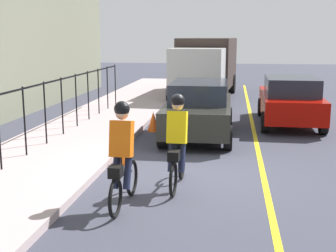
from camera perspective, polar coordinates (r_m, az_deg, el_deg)
The scene contains 11 objects.
ground_plane at distance 9.65m, azimuth 2.41°, elevation -6.00°, with size 80.00×80.00×0.00m, color #373845.
lane_line_centre at distance 9.64m, azimuth 11.98°, elevation -6.26°, with size 36.00×0.12×0.01m, color yellow.
sidewalk at distance 10.51m, azimuth -16.41°, elevation -4.59°, with size 40.00×3.20×0.15m, color #A79495.
iron_fence at distance 11.33m, azimuth -16.51°, elevation 2.62°, with size 15.17×0.04×1.60m.
cyclist_lead at distance 8.47m, azimuth 1.18°, elevation -2.07°, with size 1.71×0.37×1.83m.
cyclist_follow at distance 7.57m, azimuth -5.80°, elevation -3.74°, with size 1.71×0.37×1.83m.
patrol_sedan at distance 15.35m, azimuth 15.16°, elevation 3.24°, with size 4.43×1.98×1.58m.
parked_sedan_rear at distance 13.09m, azimuth 3.95°, elevation 2.27°, with size 4.41×1.95×1.58m.
box_truck_background at distance 21.68m, azimuth 4.81°, elevation 7.75°, with size 6.87×2.96×2.78m.
traffic_cone_near at distance 13.81m, azimuth -1.88°, elevation 0.58°, with size 0.36×0.36×0.61m, color #F85B17.
traffic_cone_far at distance 10.32m, azimuth -5.66°, elevation -3.45°, with size 0.36×0.36×0.51m, color orange.
Camera 1 is at (-9.18, -0.91, 2.86)m, focal length 48.21 mm.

